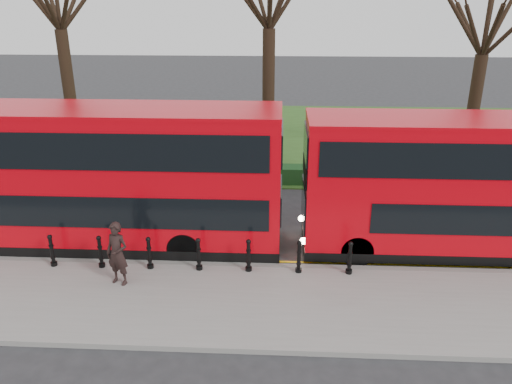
# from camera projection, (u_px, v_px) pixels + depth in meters

# --- Properties ---
(ground) EXTENTS (120.00, 120.00, 0.00)m
(ground) POSITION_uv_depth(u_px,v_px,m) (199.00, 252.00, 16.58)
(ground) COLOR #28282B
(ground) RESTS_ON ground
(pavement) EXTENTS (60.00, 4.00, 0.15)m
(pavement) POSITION_uv_depth(u_px,v_px,m) (182.00, 302.00, 13.77)
(pavement) COLOR gray
(pavement) RESTS_ON ground
(kerb) EXTENTS (60.00, 0.25, 0.16)m
(kerb) POSITION_uv_depth(u_px,v_px,m) (194.00, 265.00, 15.63)
(kerb) COLOR slate
(kerb) RESTS_ON ground
(grass_verge) EXTENTS (60.00, 18.00, 0.06)m
(grass_verge) POSITION_uv_depth(u_px,v_px,m) (238.00, 135.00, 30.53)
(grass_verge) COLOR #2A4818
(grass_verge) RESTS_ON ground
(hedge) EXTENTS (60.00, 0.90, 0.80)m
(hedge) POSITION_uv_depth(u_px,v_px,m) (222.00, 174.00, 22.76)
(hedge) COLOR black
(hedge) RESTS_ON ground
(yellow_line_outer) EXTENTS (60.00, 0.10, 0.01)m
(yellow_line_outer) POSITION_uv_depth(u_px,v_px,m) (196.00, 263.00, 15.93)
(yellow_line_outer) COLOR yellow
(yellow_line_outer) RESTS_ON ground
(yellow_line_inner) EXTENTS (60.00, 0.10, 0.01)m
(yellow_line_inner) POSITION_uv_depth(u_px,v_px,m) (197.00, 260.00, 16.12)
(yellow_line_inner) COLOR yellow
(yellow_line_inner) RESTS_ON ground
(tree_right) EXTENTS (6.31, 6.31, 9.85)m
(tree_right) POSITION_uv_depth(u_px,v_px,m) (488.00, 15.00, 22.71)
(tree_right) COLOR black
(tree_right) RESTS_ON ground
(bollard_row) EXTENTS (9.23, 0.15, 1.00)m
(bollard_row) POSITION_uv_depth(u_px,v_px,m) (199.00, 255.00, 15.08)
(bollard_row) COLOR black
(bollard_row) RESTS_ON pavement
(bus_lead) EXTENTS (11.85, 2.72, 4.72)m
(bus_lead) POSITION_uv_depth(u_px,v_px,m) (100.00, 179.00, 16.30)
(bus_lead) COLOR red
(bus_lead) RESTS_ON ground
(bus_rear) EXTENTS (11.30, 2.60, 4.50)m
(bus_rear) POSITION_uv_depth(u_px,v_px,m) (482.00, 188.00, 15.85)
(bus_rear) COLOR red
(bus_rear) RESTS_ON ground
(pedestrian) EXTENTS (0.80, 0.66, 1.90)m
(pedestrian) POSITION_uv_depth(u_px,v_px,m) (117.00, 254.00, 14.20)
(pedestrian) COLOR black
(pedestrian) RESTS_ON pavement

